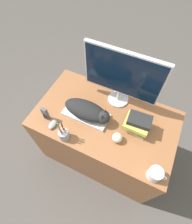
# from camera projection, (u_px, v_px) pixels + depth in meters

# --- Properties ---
(ground_plane) EXTENTS (12.00, 12.00, 0.00)m
(ground_plane) POSITION_uv_depth(u_px,v_px,m) (89.00, 178.00, 1.94)
(ground_plane) COLOR #4C4742
(desk) EXTENTS (1.19, 0.70, 0.78)m
(desk) POSITION_uv_depth(u_px,v_px,m) (103.00, 137.00, 1.78)
(desk) COLOR brown
(desk) RESTS_ON ground_plane
(keyboard) EXTENTS (0.38, 0.17, 0.02)m
(keyboard) POSITION_uv_depth(u_px,v_px,m) (86.00, 114.00, 1.46)
(keyboard) COLOR silver
(keyboard) RESTS_ON desk
(cat) EXTENTS (0.40, 0.17, 0.13)m
(cat) POSITION_uv_depth(u_px,v_px,m) (89.00, 111.00, 1.40)
(cat) COLOR black
(cat) RESTS_ON keyboard
(monitor) EXTENTS (0.61, 0.18, 0.52)m
(monitor) POSITION_uv_depth(u_px,v_px,m) (122.00, 76.00, 1.30)
(monitor) COLOR #B7B7BC
(monitor) RESTS_ON desk
(computer_mouse) EXTENTS (0.05, 0.10, 0.03)m
(computer_mouse) POSITION_uv_depth(u_px,v_px,m) (53.00, 124.00, 1.41)
(computer_mouse) COLOR gray
(computer_mouse) RESTS_ON desk
(coffee_mug) EXTENTS (0.13, 0.10, 0.10)m
(coffee_mug) POSITION_uv_depth(u_px,v_px,m) (155.00, 174.00, 1.17)
(coffee_mug) COLOR silver
(coffee_mug) RESTS_ON desk
(pen_cup) EXTENTS (0.08, 0.08, 0.22)m
(pen_cup) POSITION_uv_depth(u_px,v_px,m) (64.00, 134.00, 1.32)
(pen_cup) COLOR #939399
(pen_cup) RESTS_ON desk
(baseball) EXTENTS (0.08, 0.08, 0.08)m
(baseball) POSITION_uv_depth(u_px,v_px,m) (117.00, 138.00, 1.32)
(baseball) COLOR beige
(baseball) RESTS_ON desk
(phone) EXTENTS (0.05, 0.03, 0.13)m
(phone) POSITION_uv_depth(u_px,v_px,m) (45.00, 114.00, 1.40)
(phone) COLOR #4C4C51
(phone) RESTS_ON desk
(book_stack) EXTENTS (0.20, 0.16, 0.15)m
(book_stack) POSITION_uv_depth(u_px,v_px,m) (138.00, 124.00, 1.34)
(book_stack) COLOR #C6B284
(book_stack) RESTS_ON desk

